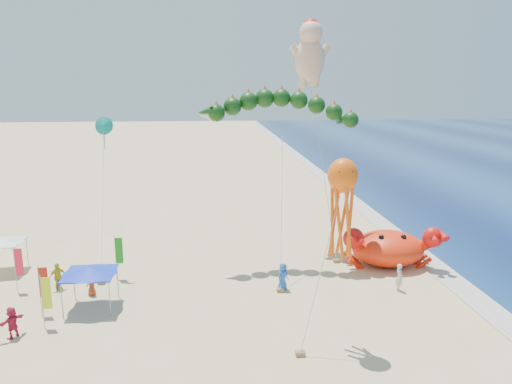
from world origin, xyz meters
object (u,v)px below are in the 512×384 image
octopus_kite (342,201)px  dragon_kite (280,113)px  canopy_white (2,240)px  crab_inflatable (388,247)px  canopy_blue (90,270)px  cherub_kite (310,51)px

octopus_kite → dragon_kite: bearing=96.2°
dragon_kite → canopy_white: (-20.73, -0.24, -9.18)m
crab_inflatable → canopy_white: size_ratio=2.47×
crab_inflatable → dragon_kite: bearing=168.1°
dragon_kite → canopy_blue: bearing=-150.7°
cherub_kite → canopy_white: bearing=-168.6°
dragon_kite → canopy_white: 22.67m
octopus_kite → canopy_white: bearing=150.6°
crab_inflatable → dragon_kite: dragon_kite is taller
dragon_kite → octopus_kite: 13.34m
crab_inflatable → octopus_kite: bearing=-122.0°
crab_inflatable → canopy_blue: (-21.06, -5.46, 0.98)m
dragon_kite → cherub_kite: cherub_kite is taller
dragon_kite → canopy_blue: size_ratio=3.90×
dragon_kite → canopy_white: size_ratio=4.24×
octopus_kite → canopy_white: octopus_kite is taller
cherub_kite → canopy_blue: cherub_kite is taller
octopus_kite → canopy_white: (-22.12, 12.47, -5.39)m
crab_inflatable → canopy_white: 29.02m
crab_inflatable → canopy_blue: 21.78m
canopy_white → octopus_kite: bearing=-29.4°
crab_inflatable → cherub_kite: bearing=129.5°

